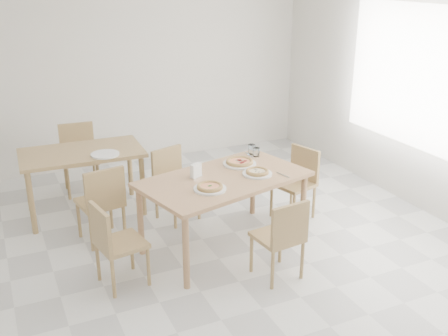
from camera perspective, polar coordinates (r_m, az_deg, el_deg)
name	(u,v)px	position (r m, az deg, el deg)	size (l,w,h in m)	color
main_table	(224,184)	(5.11, 0.00, -1.80)	(1.78, 1.27, 0.75)	tan
chair_south	(283,234)	(4.68, 6.39, -7.20)	(0.42, 0.42, 0.78)	tan
chair_north	(173,179)	(5.84, -5.59, -1.16)	(0.50, 0.50, 0.80)	tan
chair_west	(113,240)	(4.65, -11.99, -7.68)	(0.45, 0.45, 0.78)	tan
chair_east	(298,178)	(5.90, 8.08, -1.05)	(0.49, 0.49, 0.79)	tan
plate_margherita	(210,189)	(4.79, -1.55, -2.28)	(0.30, 0.30, 0.02)	white
plate_mushroom	(257,174)	(5.15, 3.64, -0.62)	(0.29, 0.29, 0.02)	white
plate_pepperoni	(240,164)	(5.41, 1.70, 0.48)	(0.34, 0.34, 0.02)	white
pizza_margherita	(210,187)	(4.78, -1.55, -2.03)	(0.31, 0.31, 0.03)	tan
pizza_mushroom	(257,172)	(5.14, 3.65, -0.38)	(0.30, 0.30, 0.03)	tan
pizza_pepperoni	(240,162)	(5.40, 1.70, 0.71)	(0.30, 0.30, 0.03)	tan
tumbler_a	(256,152)	(5.64, 3.53, 1.74)	(0.07, 0.07, 0.10)	white
tumbler_b	(252,149)	(5.71, 3.02, 2.06)	(0.08, 0.08, 0.11)	white
napkin_holder	(196,171)	(5.05, -3.07, -0.35)	(0.14, 0.11, 0.14)	silver
fork_a	(283,175)	(5.15, 6.44, -0.77)	(0.02, 0.18, 0.01)	silver
fork_b	(248,154)	(5.70, 2.66, 1.48)	(0.02, 0.18, 0.01)	silver
second_table	(82,159)	(6.05, -15.18, 0.93)	(1.35, 0.81, 0.75)	tan
chair_back_s	(102,199)	(5.39, -13.12, -3.33)	(0.47, 0.47, 0.83)	tan
chair_back_n	(79,153)	(6.77, -15.52, 1.59)	(0.45, 0.45, 0.85)	tan
plate_empty	(105,154)	(5.82, -12.82, 1.47)	(0.31, 0.31, 0.02)	white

